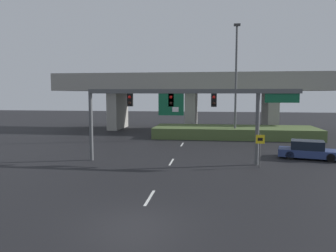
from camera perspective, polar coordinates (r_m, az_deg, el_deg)
ground_plane at (r=13.45m, az=-6.00°, el=-16.61°), size 160.00×160.00×0.00m
lane_markings at (r=28.69m, az=1.68°, el=-4.54°), size 0.14×27.85×0.01m
signal_gantry at (r=23.77m, az=2.93°, el=4.00°), size 15.37×0.44×5.41m
speed_limit_sign at (r=23.28m, az=15.72°, el=-3.35°), size 0.60×0.11×2.33m
highway_light_pole_near at (r=37.23m, az=11.76°, el=8.03°), size 0.70×0.36×12.64m
overpass_bridge at (r=46.18m, az=4.11°, el=6.02°), size 37.81×7.83×7.82m
grass_embankment at (r=38.96m, az=11.50°, el=-1.04°), size 18.57×6.15×1.21m
parked_sedan_near_right at (r=27.99m, az=23.32°, el=-3.90°), size 4.93×2.92×1.42m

